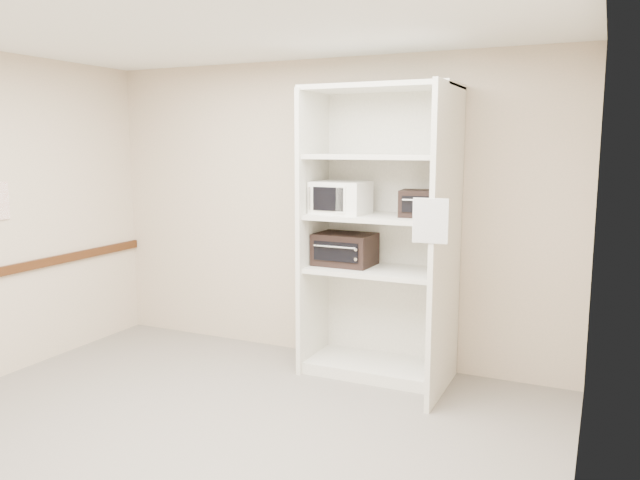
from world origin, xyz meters
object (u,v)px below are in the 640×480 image
at_px(toaster_oven_upper, 424,204).
at_px(toaster_oven_lower, 345,249).
at_px(shelving_unit, 384,244).
at_px(microwave, 341,198).

height_order(toaster_oven_upper, toaster_oven_lower, toaster_oven_upper).
distance_m(toaster_oven_upper, toaster_oven_lower, 0.81).
bearing_deg(shelving_unit, toaster_oven_upper, 4.80).
bearing_deg(microwave, shelving_unit, 7.78).
bearing_deg(toaster_oven_lower, shelving_unit, -2.94).
relative_size(shelving_unit, microwave, 5.37).
xyz_separation_m(microwave, toaster_oven_upper, (0.70, 0.06, -0.03)).
bearing_deg(toaster_oven_upper, shelving_unit, 178.34).
xyz_separation_m(shelving_unit, toaster_oven_upper, (0.32, 0.03, 0.35)).
relative_size(microwave, toaster_oven_upper, 1.20).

